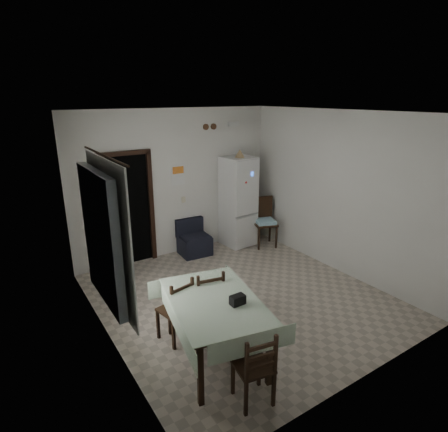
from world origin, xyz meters
name	(u,v)px	position (x,y,z in m)	size (l,w,h in m)	color
ground	(241,297)	(0.00, 0.00, 0.00)	(4.50, 4.50, 0.00)	#AFA18F
ceiling	(244,112)	(0.00, 0.00, 2.90)	(4.20, 4.50, 0.02)	white
wall_back	(176,184)	(0.00, 2.25, 1.45)	(4.20, 0.02, 2.90)	silver
wall_front	(370,267)	(0.00, -2.25, 1.45)	(4.20, 0.02, 2.90)	silver
wall_left	(102,240)	(-2.10, 0.00, 1.45)	(0.02, 4.50, 2.90)	silver
wall_right	(337,193)	(2.10, 0.00, 1.45)	(0.02, 4.50, 2.90)	silver
doorway	(122,208)	(-1.05, 2.45, 1.06)	(1.06, 0.52, 2.22)	black
window_recess	(101,238)	(-2.15, -0.20, 1.55)	(0.10, 1.20, 1.60)	silver
curtain	(111,237)	(-2.04, -0.20, 1.55)	(0.02, 1.45, 1.85)	beige
curtain_rod	(104,155)	(-2.03, -0.20, 2.50)	(0.02, 0.02, 1.60)	black
calendar	(178,175)	(0.05, 2.24, 1.62)	(0.28, 0.02, 0.40)	white
calendar_image	(178,170)	(0.05, 2.23, 1.72)	(0.24, 0.01, 0.14)	orange
light_switch	(184,200)	(0.15, 2.24, 1.10)	(0.08, 0.02, 0.12)	beige
vent_left	(206,127)	(0.70, 2.23, 2.52)	(0.12, 0.12, 0.03)	brown
vent_right	(214,126)	(0.88, 2.23, 2.52)	(0.12, 0.12, 0.03)	brown
emergency_light	(234,124)	(1.35, 2.21, 2.55)	(0.25, 0.07, 0.09)	white
fridge	(238,202)	(1.29, 1.93, 0.96)	(0.62, 0.62, 1.91)	white
tan_cone	(240,153)	(1.27, 1.86, 1.99)	(0.20, 0.20, 0.17)	tan
navy_seat	(195,238)	(0.21, 1.93, 0.36)	(0.59, 0.57, 0.72)	black
corner_chair	(265,223)	(1.70, 1.51, 0.53)	(0.46, 0.46, 1.05)	black
dining_table	(215,329)	(-1.11, -0.99, 0.40)	(1.01, 1.54, 0.80)	#B1C7AA
black_bag	(238,300)	(-0.94, -1.22, 0.86)	(0.18, 0.11, 0.11)	black
dining_chair_far_left	(175,308)	(-1.35, -0.39, 0.45)	(0.39, 0.39, 0.91)	black
dining_chair_far_right	(207,299)	(-0.90, -0.45, 0.47)	(0.40, 0.40, 0.94)	black
dining_chair_near_head	(253,366)	(-1.14, -1.81, 0.44)	(0.37, 0.37, 0.87)	black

